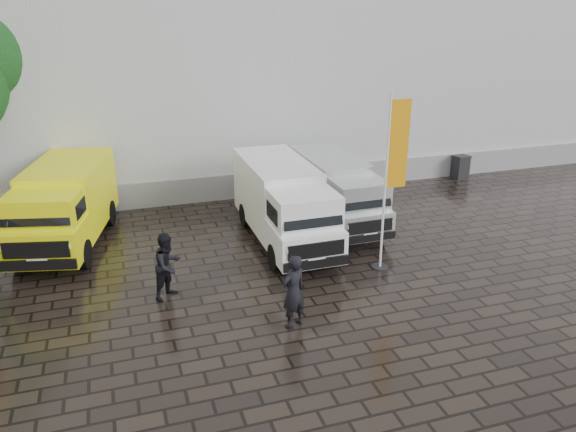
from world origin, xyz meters
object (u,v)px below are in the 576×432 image
(person_front, at_px, (293,292))
(van_yellow, at_px, (65,208))
(wheelie_bin, at_px, (460,167))
(person_tent, at_px, (168,266))
(van_silver, at_px, (337,192))
(flagpole, at_px, (392,173))
(van_white, at_px, (284,206))

(person_front, bearing_deg, van_yellow, -74.68)
(wheelie_bin, xyz_separation_m, person_tent, (-13.53, -6.79, 0.39))
(van_silver, xyz_separation_m, flagpole, (0.09, -3.68, 1.75))
(wheelie_bin, bearing_deg, van_white, -158.55)
(flagpole, bearing_deg, van_white, 131.35)
(person_tent, bearing_deg, person_front, -82.20)
(wheelie_bin, bearing_deg, van_yellow, -174.50)
(van_white, relative_size, van_silver, 1.10)
(person_tent, bearing_deg, van_yellow, 81.22)
(van_white, xyz_separation_m, person_tent, (-3.98, -2.48, -0.36))
(flagpole, bearing_deg, person_tent, 178.42)
(person_front, distance_m, person_tent, 3.60)
(wheelie_bin, distance_m, person_tent, 15.14)
(van_yellow, relative_size, person_tent, 3.03)
(van_yellow, xyz_separation_m, flagpole, (9.02, -4.58, 1.63))
(flagpole, distance_m, person_front, 4.69)
(van_yellow, relative_size, van_white, 0.94)
(van_white, distance_m, person_front, 5.06)
(flagpole, xyz_separation_m, person_front, (-3.64, -2.23, -1.96))
(wheelie_bin, bearing_deg, flagpole, -138.86)
(van_white, height_order, person_tent, van_white)
(flagpole, distance_m, person_tent, 6.63)
(van_yellow, relative_size, person_front, 2.92)
(van_yellow, xyz_separation_m, van_white, (6.69, -1.93, -0.00))
(flagpole, height_order, person_front, flagpole)
(van_silver, bearing_deg, wheelie_bin, 23.47)
(van_white, height_order, person_front, van_white)
(van_white, relative_size, wheelie_bin, 5.70)
(van_yellow, bearing_deg, wheelie_bin, 21.73)
(van_silver, height_order, flagpole, flagpole)
(van_yellow, xyz_separation_m, wheelie_bin, (16.23, 2.39, -0.75))
(wheelie_bin, height_order, person_tent, person_tent)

